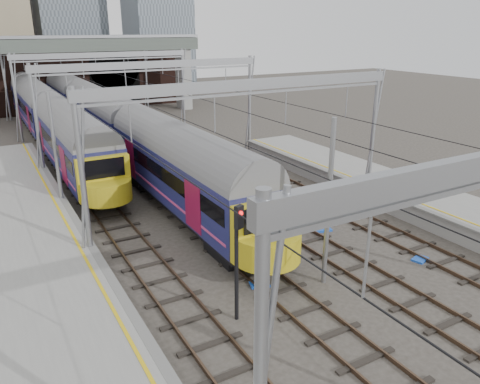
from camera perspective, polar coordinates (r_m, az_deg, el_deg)
ground at (r=19.18m, az=13.99°, el=-13.22°), size 160.00×160.00×0.00m
platform_left at (r=16.93m, az=-20.09°, el=-16.53°), size 4.32×55.00×1.12m
tracks at (r=30.54m, az=-5.43°, el=-0.01°), size 14.40×80.00×0.22m
overhead_line at (r=35.02m, az=-10.29°, el=13.30°), size 16.80×80.00×8.00m
retaining_wall at (r=64.87m, az=-18.37°, el=13.40°), size 28.00×2.75×9.00m
overbridge at (r=58.59m, az=-18.81°, el=15.69°), size 28.00×3.00×9.25m
train_main at (r=51.52m, az=-18.77°, el=10.10°), size 3.06×70.75×5.18m
train_second at (r=52.00m, az=-23.37°, el=9.59°), size 3.02×52.25×5.11m
signal_near_left at (r=16.37m, az=-0.32°, el=-6.95°), size 0.36×0.46×4.54m
equip_cover_a at (r=19.89m, az=2.40°, el=-11.16°), size 0.92×0.77×0.09m
equip_cover_b at (r=25.22m, az=9.92°, el=-4.47°), size 1.08×0.87×0.11m
equip_cover_c at (r=23.34m, az=21.08°, el=-7.65°), size 0.89×0.74×0.09m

